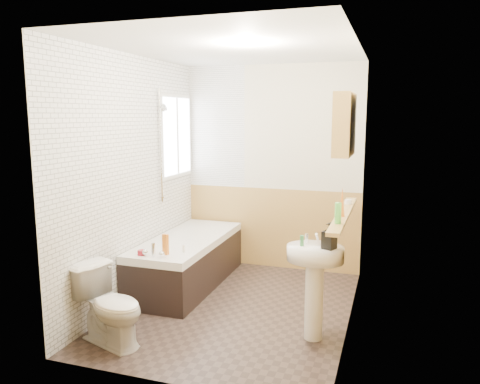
% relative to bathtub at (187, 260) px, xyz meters
% --- Properties ---
extents(floor, '(2.80, 2.80, 0.00)m').
position_rel_bathtub_xyz_m(floor, '(0.73, -0.47, -0.29)').
color(floor, '#302521').
rests_on(floor, ground).
extents(ceiling, '(2.80, 2.80, 0.00)m').
position_rel_bathtub_xyz_m(ceiling, '(0.73, -0.47, 2.21)').
color(ceiling, white).
rests_on(ceiling, ground).
extents(wall_back, '(2.20, 0.02, 2.50)m').
position_rel_bathtub_xyz_m(wall_back, '(0.73, 0.94, 0.96)').
color(wall_back, beige).
rests_on(wall_back, ground).
extents(wall_front, '(2.20, 0.02, 2.50)m').
position_rel_bathtub_xyz_m(wall_front, '(0.73, -1.88, 0.96)').
color(wall_front, beige).
rests_on(wall_front, ground).
extents(wall_left, '(0.02, 2.80, 2.50)m').
position_rel_bathtub_xyz_m(wall_left, '(-0.38, -0.47, 0.96)').
color(wall_left, beige).
rests_on(wall_left, ground).
extents(wall_right, '(0.02, 2.80, 2.50)m').
position_rel_bathtub_xyz_m(wall_right, '(1.84, -0.47, 0.96)').
color(wall_right, beige).
rests_on(wall_right, ground).
extents(wainscot_right, '(0.01, 2.80, 1.00)m').
position_rel_bathtub_xyz_m(wainscot_right, '(1.82, -0.47, 0.21)').
color(wainscot_right, tan).
rests_on(wainscot_right, wall_right).
extents(wainscot_front, '(2.20, 0.01, 1.00)m').
position_rel_bathtub_xyz_m(wainscot_front, '(0.73, -1.86, 0.21)').
color(wainscot_front, tan).
rests_on(wainscot_front, wall_front).
extents(wainscot_back, '(2.20, 0.01, 1.00)m').
position_rel_bathtub_xyz_m(wainscot_back, '(0.73, 0.92, 0.21)').
color(wainscot_back, tan).
rests_on(wainscot_back, wall_back).
extents(tile_cladding_left, '(0.01, 2.80, 2.50)m').
position_rel_bathtub_xyz_m(tile_cladding_left, '(-0.36, -0.47, 0.96)').
color(tile_cladding_left, white).
rests_on(tile_cladding_left, wall_left).
extents(tile_return_back, '(0.75, 0.01, 1.50)m').
position_rel_bathtub_xyz_m(tile_return_back, '(0.01, 0.92, 1.46)').
color(tile_return_back, white).
rests_on(tile_return_back, wall_back).
extents(window, '(0.03, 0.79, 0.99)m').
position_rel_bathtub_xyz_m(window, '(-0.33, 0.48, 1.36)').
color(window, white).
rests_on(window, wall_left).
extents(bathtub, '(0.70, 1.75, 0.69)m').
position_rel_bathtub_xyz_m(bathtub, '(0.00, 0.00, 0.00)').
color(bathtub, black).
rests_on(bathtub, floor).
extents(shower_riser, '(0.11, 0.08, 1.26)m').
position_rel_bathtub_xyz_m(shower_riser, '(-0.31, 0.04, 1.38)').
color(shower_riser, silver).
rests_on(shower_riser, wall_left).
extents(toilet, '(0.75, 0.56, 0.65)m').
position_rel_bathtub_xyz_m(toilet, '(-0.03, -1.47, 0.04)').
color(toilet, white).
rests_on(toilet, floor).
extents(sink, '(0.48, 0.39, 0.93)m').
position_rel_bathtub_xyz_m(sink, '(1.57, -0.86, 0.30)').
color(sink, white).
rests_on(sink, floor).
extents(pine_shelf, '(0.10, 1.52, 0.03)m').
position_rel_bathtub_xyz_m(pine_shelf, '(1.77, -0.64, 0.78)').
color(pine_shelf, tan).
rests_on(pine_shelf, wall_right).
extents(medicine_cabinet, '(0.15, 0.58, 0.53)m').
position_rel_bathtub_xyz_m(medicine_cabinet, '(1.74, -0.58, 1.53)').
color(medicine_cabinet, tan).
rests_on(medicine_cabinet, wall_right).
extents(foam_can, '(0.06, 0.06, 0.16)m').
position_rel_bathtub_xyz_m(foam_can, '(1.77, -1.08, 0.87)').
color(foam_can, '#59C647').
rests_on(foam_can, pine_shelf).
extents(green_bottle, '(0.06, 0.06, 0.24)m').
position_rel_bathtub_xyz_m(green_bottle, '(1.77, -0.81, 0.91)').
color(green_bottle, orange).
rests_on(green_bottle, pine_shelf).
extents(black_jar, '(0.08, 0.08, 0.04)m').
position_rel_bathtub_xyz_m(black_jar, '(1.77, -0.25, 0.81)').
color(black_jar, silver).
rests_on(black_jar, pine_shelf).
extents(soap_bottle, '(0.18, 0.24, 0.10)m').
position_rel_bathtub_xyz_m(soap_bottle, '(1.69, -0.90, 0.58)').
color(soap_bottle, black).
rests_on(soap_bottle, sink).
extents(clear_bottle, '(0.04, 0.04, 0.09)m').
position_rel_bathtub_xyz_m(clear_bottle, '(1.46, -0.88, 0.58)').
color(clear_bottle, '#388447').
rests_on(clear_bottle, sink).
extents(blue_gel, '(0.06, 0.05, 0.21)m').
position_rel_bathtub_xyz_m(blue_gel, '(0.08, -0.66, 0.36)').
color(blue_gel, orange).
rests_on(blue_gel, bathtub).
extents(cream_jar, '(0.10, 0.10, 0.05)m').
position_rel_bathtub_xyz_m(cream_jar, '(-0.14, -0.75, 0.29)').
color(cream_jar, maroon).
rests_on(cream_jar, bathtub).
extents(orange_bottle, '(0.03, 0.03, 0.08)m').
position_rel_bathtub_xyz_m(orange_bottle, '(0.21, -0.54, 0.30)').
color(orange_bottle, silver).
rests_on(orange_bottle, bathtub).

